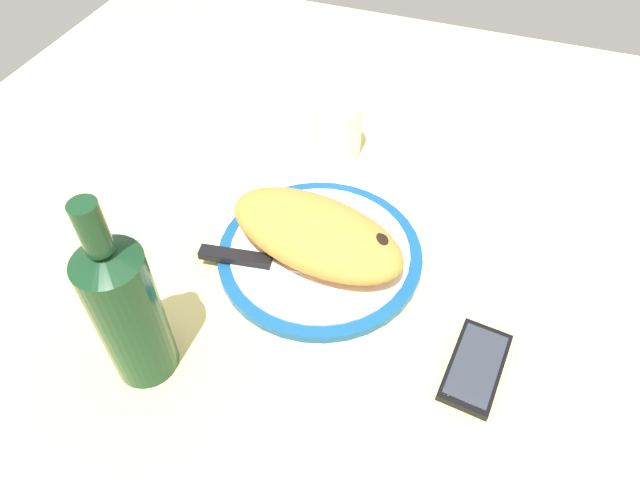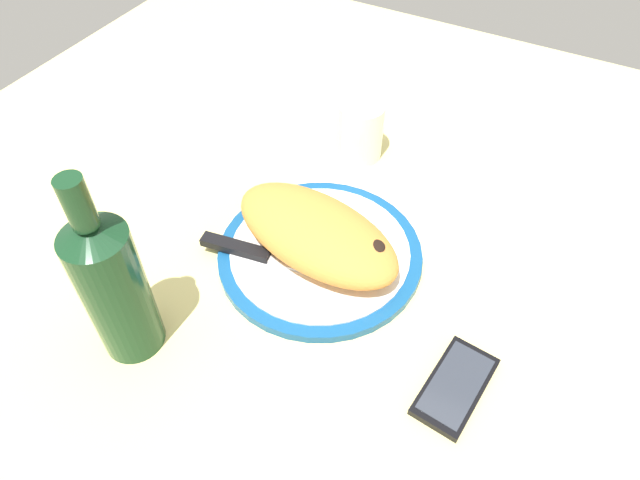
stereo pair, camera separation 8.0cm
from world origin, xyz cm
name	(u,v)px [view 2 (the right image)]	position (x,y,z in cm)	size (l,w,h in cm)	color
ground_plane	(320,264)	(0.00, 0.00, -1.50)	(150.00, 150.00, 3.00)	#E5D684
plate	(320,253)	(0.00, 0.00, 0.78)	(29.19, 29.19, 1.63)	navy
calzone	(316,233)	(0.59, 0.12, 4.79)	(28.37, 18.17, 6.32)	orange
fork	(333,215)	(1.46, -6.73, 1.83)	(17.65, 3.63, 0.40)	silver
knife	(254,253)	(7.66, 5.33, 2.13)	(23.00, 5.23, 1.20)	silver
smartphone	(455,386)	(-24.07, 10.62, 0.56)	(7.52, 12.87, 1.16)	black
water_glass	(361,133)	(5.15, -23.84, 4.33)	(7.39, 7.39, 9.75)	silver
wine_bottle	(113,285)	(14.24, 23.32, 11.08)	(7.56, 7.56, 27.14)	#14381E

